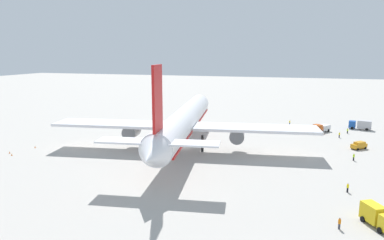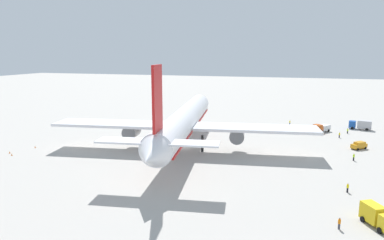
# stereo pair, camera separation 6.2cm
# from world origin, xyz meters

# --- Properties ---
(ground_plane) EXTENTS (600.00, 600.00, 0.00)m
(ground_plane) POSITION_xyz_m (0.00, 0.00, 0.00)
(ground_plane) COLOR #ADA8A0
(airliner) EXTENTS (73.97, 69.89, 23.53)m
(airliner) POSITION_xyz_m (-1.24, -0.21, 7.58)
(airliner) COLOR white
(airliner) RESTS_ON ground
(service_truck_0) EXTENTS (6.69, 5.84, 2.76)m
(service_truck_0) POSITION_xyz_m (31.81, -37.01, 1.41)
(service_truck_0) COLOR #BF4C14
(service_truck_0) RESTS_ON ground
(service_truck_2) EXTENTS (3.72, 7.27, 3.16)m
(service_truck_2) POSITION_xyz_m (39.94, -50.01, 1.71)
(service_truck_2) COLOR #194CA5
(service_truck_2) RESTS_ON ground
(service_truck_3) EXTENTS (5.87, 4.55, 3.11)m
(service_truck_3) POSITION_xyz_m (-33.64, -41.44, 1.68)
(service_truck_3) COLOR yellow
(service_truck_3) RESTS_ON ground
(service_van) EXTENTS (4.37, 4.53, 1.97)m
(service_van) POSITION_xyz_m (12.83, -45.66, 1.03)
(service_van) COLOR orange
(service_van) RESTS_ON ground
(ground_worker_0) EXTENTS (0.54, 0.54, 1.73)m
(ground_worker_0) POSITION_xyz_m (25.04, -41.88, 0.88)
(ground_worker_0) COLOR black
(ground_worker_0) RESTS_ON ground
(ground_worker_1) EXTENTS (0.43, 0.43, 1.77)m
(ground_worker_1) POSITION_xyz_m (-36.21, -36.04, 0.90)
(ground_worker_1) COLOR #3F3F47
(ground_worker_1) RESTS_ON ground
(ground_worker_2) EXTENTS (0.55, 0.55, 1.69)m
(ground_worker_2) POSITION_xyz_m (40.85, -26.70, 0.86)
(ground_worker_2) COLOR navy
(ground_worker_2) RESTS_ON ground
(ground_worker_3) EXTENTS (0.56, 0.56, 1.71)m
(ground_worker_3) POSITION_xyz_m (32.07, -45.02, 0.87)
(ground_worker_3) COLOR black
(ground_worker_3) RESTS_ON ground
(ground_worker_4) EXTENTS (0.50, 0.50, 1.77)m
(ground_worker_4) POSITION_xyz_m (-20.78, -38.95, 0.90)
(ground_worker_4) COLOR black
(ground_worker_4) RESTS_ON ground
(ground_worker_5) EXTENTS (0.56, 0.56, 1.78)m
(ground_worker_5) POSITION_xyz_m (0.88, -42.80, 0.91)
(ground_worker_5) COLOR black
(ground_worker_5) RESTS_ON ground
(traffic_cone_0) EXTENTS (0.36, 0.36, 0.55)m
(traffic_cone_0) POSITION_xyz_m (-12.25, 39.14, 0.28)
(traffic_cone_0) COLOR orange
(traffic_cone_0) RESTS_ON ground
(traffic_cone_1) EXTENTS (0.36, 0.36, 0.55)m
(traffic_cone_1) POSITION_xyz_m (-20.04, 39.54, 0.28)
(traffic_cone_1) COLOR orange
(traffic_cone_1) RESTS_ON ground
(traffic_cone_2) EXTENTS (0.36, 0.36, 0.55)m
(traffic_cone_2) POSITION_xyz_m (39.74, -33.88, 0.28)
(traffic_cone_2) COLOR orange
(traffic_cone_2) RESTS_ON ground
(traffic_cone_3) EXTENTS (0.36, 0.36, 0.55)m
(traffic_cone_3) POSITION_xyz_m (-18.55, 41.68, 0.28)
(traffic_cone_3) COLOR orange
(traffic_cone_3) RESTS_ON ground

